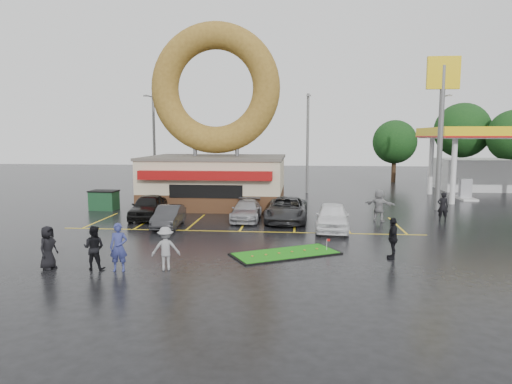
# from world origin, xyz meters

# --- Properties ---
(ground) EXTENTS (120.00, 120.00, 0.00)m
(ground) POSITION_xyz_m (0.00, 0.00, 0.00)
(ground) COLOR black
(ground) RESTS_ON ground
(donut_shop) EXTENTS (10.20, 8.70, 13.50)m
(donut_shop) POSITION_xyz_m (-3.00, 12.97, 4.46)
(donut_shop) COLOR #472B19
(donut_shop) RESTS_ON ground
(gas_station) EXTENTS (12.30, 13.65, 5.90)m
(gas_station) POSITION_xyz_m (20.00, 20.94, 3.70)
(gas_station) COLOR silver
(gas_station) RESTS_ON ground
(shell_sign) EXTENTS (2.20, 0.36, 10.60)m
(shell_sign) POSITION_xyz_m (13.00, 12.00, 7.38)
(shell_sign) COLOR slate
(shell_sign) RESTS_ON ground
(streetlight_left) EXTENTS (0.40, 2.21, 9.00)m
(streetlight_left) POSITION_xyz_m (-10.00, 19.92, 4.78)
(streetlight_left) COLOR slate
(streetlight_left) RESTS_ON ground
(streetlight_mid) EXTENTS (0.40, 2.21, 9.00)m
(streetlight_mid) POSITION_xyz_m (4.00, 20.92, 4.78)
(streetlight_mid) COLOR slate
(streetlight_mid) RESTS_ON ground
(streetlight_right) EXTENTS (0.40, 2.21, 9.00)m
(streetlight_right) POSITION_xyz_m (16.00, 21.92, 4.78)
(streetlight_right) COLOR slate
(streetlight_right) RESTS_ON ground
(tree_far_c) EXTENTS (6.30, 6.30, 9.00)m
(tree_far_c) POSITION_xyz_m (22.00, 34.00, 5.84)
(tree_far_c) COLOR #332114
(tree_far_c) RESTS_ON ground
(tree_far_d) EXTENTS (4.90, 4.90, 7.00)m
(tree_far_d) POSITION_xyz_m (14.00, 32.00, 4.53)
(tree_far_d) COLOR #332114
(tree_far_d) RESTS_ON ground
(car_black) EXTENTS (2.15, 4.61, 1.53)m
(car_black) POSITION_xyz_m (-6.25, 6.80, 0.76)
(car_black) COLOR black
(car_black) RESTS_ON ground
(car_dgrey) EXTENTS (1.51, 3.82, 1.24)m
(car_dgrey) POSITION_xyz_m (-4.18, 4.22, 0.62)
(car_dgrey) COLOR #29292B
(car_dgrey) RESTS_ON ground
(car_silver) EXTENTS (1.73, 4.22, 1.22)m
(car_silver) POSITION_xyz_m (0.00, 6.79, 0.61)
(car_silver) COLOR #9C9CA0
(car_silver) RESTS_ON ground
(car_grey) EXTENTS (2.62, 5.36, 1.46)m
(car_grey) POSITION_xyz_m (2.50, 6.67, 0.73)
(car_grey) COLOR #292A2C
(car_grey) RESTS_ON ground
(car_white) EXTENTS (2.12, 4.57, 1.51)m
(car_white) POSITION_xyz_m (5.09, 4.21, 0.76)
(car_white) COLOR white
(car_white) RESTS_ON ground
(person_blue) EXTENTS (0.73, 0.53, 1.88)m
(person_blue) POSITION_xyz_m (-3.70, -4.32, 0.94)
(person_blue) COLOR navy
(person_blue) RESTS_ON ground
(person_blackjkt) EXTENTS (0.84, 0.66, 1.73)m
(person_blackjkt) POSITION_xyz_m (-4.75, -4.20, 0.87)
(person_blackjkt) COLOR black
(person_blackjkt) RESTS_ON ground
(person_hoodie) EXTENTS (1.22, 0.89, 1.70)m
(person_hoodie) POSITION_xyz_m (-1.93, -4.02, 0.85)
(person_hoodie) COLOR gray
(person_hoodie) RESTS_ON ground
(person_bystander) EXTENTS (0.70, 0.93, 1.71)m
(person_bystander) POSITION_xyz_m (-6.57, -4.31, 0.86)
(person_bystander) COLOR black
(person_bystander) RESTS_ON ground
(person_cameraman) EXTENTS (0.54, 1.08, 1.77)m
(person_cameraman) POSITION_xyz_m (7.21, -1.52, 0.89)
(person_cameraman) COLOR black
(person_cameraman) RESTS_ON ground
(person_walker_near) EXTENTS (1.91, 1.32, 1.98)m
(person_walker_near) POSITION_xyz_m (8.14, 7.21, 0.99)
(person_walker_near) COLOR gray
(person_walker_near) RESTS_ON ground
(person_walker_far) EXTENTS (0.69, 0.48, 1.79)m
(person_walker_far) POSITION_xyz_m (12.05, 7.62, 0.90)
(person_walker_far) COLOR black
(person_walker_far) RESTS_ON ground
(dumpster) EXTENTS (1.86, 1.30, 1.30)m
(dumpster) POSITION_xyz_m (-10.51, 9.89, 0.65)
(dumpster) COLOR #1C4929
(dumpster) RESTS_ON ground
(putting_green) EXTENTS (5.11, 4.07, 0.59)m
(putting_green) POSITION_xyz_m (2.66, -1.24, 0.04)
(putting_green) COLOR black
(putting_green) RESTS_ON ground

